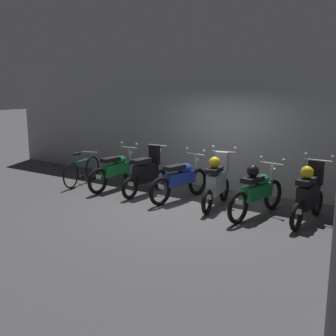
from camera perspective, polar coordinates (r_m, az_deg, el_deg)
name	(u,v)px	position (r m, az deg, el deg)	size (l,w,h in m)	color
ground_plane	(186,208)	(8.74, 2.56, -5.77)	(80.00, 80.00, 0.00)	#424244
back_wall	(231,124)	(10.30, 9.02, 6.16)	(16.00, 0.30, 3.34)	#9EA0A3
motorbike_slot_0	(116,170)	(10.42, -7.36, -0.27)	(0.59, 1.95, 1.15)	black
motorbike_slot_1	(147,173)	(9.82, -3.06, -0.71)	(0.56, 1.68, 1.18)	black
motorbike_slot_2	(181,179)	(9.30, 1.82, -1.57)	(0.59, 1.94, 1.15)	black
motorbike_slot_3	(217,182)	(8.78, 6.96, -1.92)	(0.58, 1.67, 1.29)	black
motorbike_slot_4	(257,191)	(8.29, 12.57, -3.18)	(0.60, 1.94, 1.15)	black
motorbike_slot_5	(309,194)	(8.16, 19.39, -3.50)	(0.59, 1.68, 1.29)	black
bicycle	(82,171)	(11.12, -12.13, -0.39)	(0.55, 1.69, 0.89)	black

